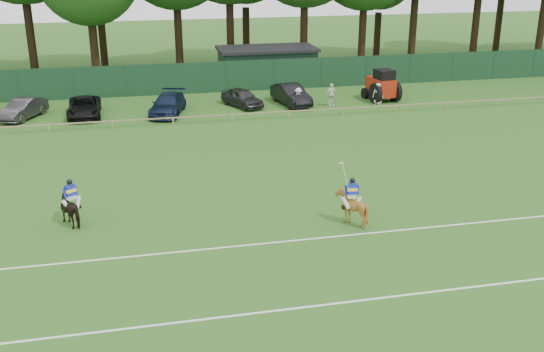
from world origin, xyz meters
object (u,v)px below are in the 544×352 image
object	(u,v)px
spectator_left	(298,98)
sedan_navy	(168,104)
sedan_grey	(23,109)
suv_black	(84,107)
estate_black	(291,95)
hatch_grey	(242,98)
utility_shed	(267,65)
tractor	(382,86)
horse_dark	(72,208)
spectator_right	(378,94)
spectator_mid	(331,95)
horse_chestnut	(351,207)

from	to	relation	value
spectator_left	sedan_navy	bearing A→B (deg)	178.53
sedan_grey	spectator_left	xyz separation A→B (m)	(19.33, -1.31, 0.07)
suv_black	estate_black	xyz separation A→B (m)	(15.02, 0.26, 0.08)
suv_black	hatch_grey	distance (m)	11.32
hatch_grey	utility_shed	xyz separation A→B (m)	(3.61, 8.14, 0.86)
suv_black	estate_black	size ratio (longest dim) A/B	1.05
sedan_grey	tractor	bearing A→B (deg)	23.90
estate_black	spectator_left	size ratio (longest dim) A/B	2.98
horse_dark	estate_black	size ratio (longest dim) A/B	0.38
spectator_left	utility_shed	bearing A→B (deg)	92.61
sedan_navy	spectator_right	distance (m)	15.69
tractor	suv_black	bearing A→B (deg)	170.70
horse_dark	spectator_mid	bearing A→B (deg)	-166.42
horse_dark	utility_shed	world-z (taller)	utility_shed
suv_black	estate_black	world-z (taller)	estate_black
sedan_navy	tractor	bearing A→B (deg)	17.43
sedan_grey	hatch_grey	xyz separation A→B (m)	(15.40, 0.12, -0.02)
spectator_left	spectator_mid	bearing A→B (deg)	2.98
sedan_navy	spectator_left	xyz separation A→B (m)	(9.47, -0.36, 0.05)
horse_dark	sedan_navy	size ratio (longest dim) A/B	0.35
sedan_navy	spectator_right	bearing A→B (deg)	14.04
horse_chestnut	suv_black	bearing A→B (deg)	-51.71
spectator_right	spectator_left	bearing A→B (deg)	-156.66
sedan_navy	hatch_grey	size ratio (longest dim) A/B	1.24
horse_chestnut	spectator_right	bearing A→B (deg)	-105.99
spectator_right	tractor	world-z (taller)	tractor
spectator_left	utility_shed	xyz separation A→B (m)	(-0.32, 9.57, 0.77)
suv_black	horse_dark	bearing A→B (deg)	-89.36
estate_black	spectator_left	world-z (taller)	spectator_left
estate_black	spectator_mid	size ratio (longest dim) A/B	2.63
horse_dark	suv_black	distance (m)	18.76
sedan_navy	spectator_left	size ratio (longest dim) A/B	3.21
hatch_grey	tractor	bearing A→B (deg)	-27.42
spectator_left	tractor	bearing A→B (deg)	8.29
spectator_mid	utility_shed	size ratio (longest dim) A/B	0.21
horse_chestnut	utility_shed	world-z (taller)	utility_shed
horse_chestnut	tractor	bearing A→B (deg)	-106.52
hatch_grey	tractor	distance (m)	10.83
suv_black	spectator_mid	world-z (taller)	spectator_mid
estate_black	sedan_grey	bearing A→B (deg)	169.28
horse_chestnut	estate_black	world-z (taller)	horse_chestnut
suv_black	hatch_grey	bearing A→B (deg)	1.18
sedan_navy	spectator_mid	bearing A→B (deg)	14.25
horse_dark	utility_shed	bearing A→B (deg)	-150.16
horse_dark	suv_black	xyz separation A→B (m)	(-0.52, 18.75, -0.07)
estate_black	spectator_right	world-z (taller)	spectator_right
sedan_grey	sedan_navy	distance (m)	9.91
sedan_grey	hatch_grey	bearing A→B (deg)	25.22
horse_chestnut	hatch_grey	bearing A→B (deg)	-79.09
spectator_mid	suv_black	bearing A→B (deg)	158.74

